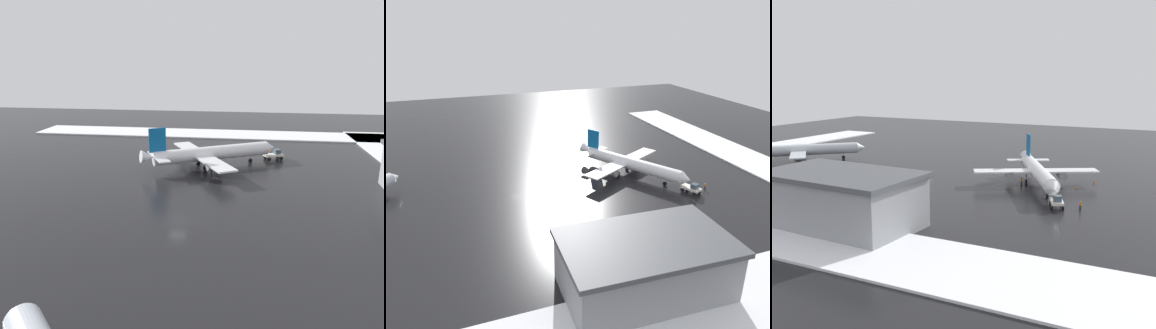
# 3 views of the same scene
# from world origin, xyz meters

# --- Properties ---
(ground_plane) EXTENTS (240.00, 240.00, 0.00)m
(ground_plane) POSITION_xyz_m (0.00, 0.00, 0.00)
(ground_plane) COLOR black
(snow_bank_right) EXTENTS (14.00, 116.00, 0.35)m
(snow_bank_right) POSITION_xyz_m (67.00, 0.00, 0.18)
(snow_bank_right) COLOR white
(snow_bank_right) RESTS_ON ground_plane
(airplane_foreground_jet) EXTENTS (25.70, 30.09, 9.80)m
(airplane_foreground_jet) POSITION_xyz_m (29.54, -2.08, 3.24)
(airplane_foreground_jet) COLOR white
(airplane_foreground_jet) RESTS_ON ground_plane
(pushback_tug) EXTENTS (3.78, 5.09, 2.50)m
(pushback_tug) POSITION_xyz_m (38.30, -17.07, 1.28)
(pushback_tug) COLOR silver
(pushback_tug) RESTS_ON ground_plane
(ground_crew_by_nose_gear) EXTENTS (0.36, 0.36, 1.71)m
(ground_crew_by_nose_gear) POSITION_xyz_m (42.46, -16.57, 0.97)
(ground_crew_by_nose_gear) COLOR black
(ground_crew_by_nose_gear) RESTS_ON ground_plane
(ground_crew_beside_wing) EXTENTS (0.36, 0.36, 1.71)m
(ground_crew_beside_wing) POSITION_xyz_m (26.23, -2.81, 0.97)
(ground_crew_beside_wing) COLOR black
(ground_crew_beside_wing) RESTS_ON ground_plane
(traffic_cone_near_nose) EXTENTS (0.36, 0.36, 0.55)m
(traffic_cone_near_nose) POSITION_xyz_m (39.99, 6.22, 0.28)
(traffic_cone_near_nose) COLOR orange
(traffic_cone_near_nose) RESTS_ON ground_plane
(traffic_cone_mid_line) EXTENTS (0.36, 0.36, 0.55)m
(traffic_cone_mid_line) POSITION_xyz_m (37.81, -0.48, 0.28)
(traffic_cone_mid_line) COLOR orange
(traffic_cone_mid_line) RESTS_ON ground_plane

